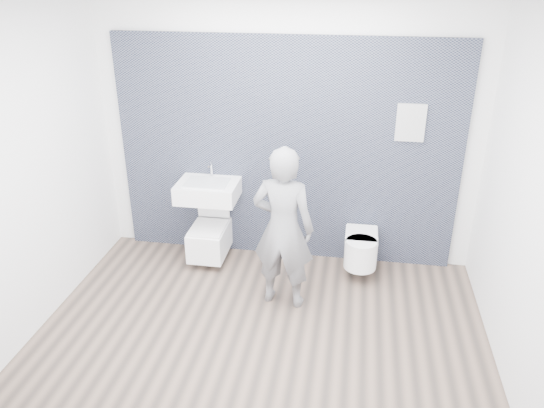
% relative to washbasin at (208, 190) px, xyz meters
% --- Properties ---
extents(ground, '(4.00, 4.00, 0.00)m').
position_rel_washbasin_xyz_m(ground, '(0.79, -1.20, -0.83)').
color(ground, brown).
rests_on(ground, ground).
extents(room_shell, '(4.00, 4.00, 4.00)m').
position_rel_washbasin_xyz_m(room_shell, '(0.79, -1.20, 0.91)').
color(room_shell, white).
rests_on(room_shell, ground).
extents(tile_wall, '(3.60, 0.06, 2.40)m').
position_rel_washbasin_xyz_m(tile_wall, '(0.79, 0.27, -0.83)').
color(tile_wall, black).
rests_on(tile_wall, ground).
extents(washbasin, '(0.64, 0.48, 0.48)m').
position_rel_washbasin_xyz_m(washbasin, '(0.00, 0.00, 0.00)').
color(washbasin, white).
rests_on(washbasin, ground).
extents(toilet_square, '(0.38, 0.55, 0.74)m').
position_rel_washbasin_xyz_m(toilet_square, '(0.00, -0.03, -0.56)').
color(toilet_square, white).
rests_on(toilet_square, ground).
extents(toilet_rounded, '(0.34, 0.58, 0.31)m').
position_rel_washbasin_xyz_m(toilet_rounded, '(1.64, -0.05, -0.53)').
color(toilet_rounded, white).
rests_on(toilet_rounded, ground).
extents(info_placard, '(0.28, 0.03, 0.38)m').
position_rel_washbasin_xyz_m(info_placard, '(2.03, 0.22, -0.83)').
color(info_placard, white).
rests_on(info_placard, ground).
extents(visitor, '(0.62, 0.45, 1.59)m').
position_rel_washbasin_xyz_m(visitor, '(0.91, -0.68, -0.03)').
color(visitor, gray).
rests_on(visitor, ground).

